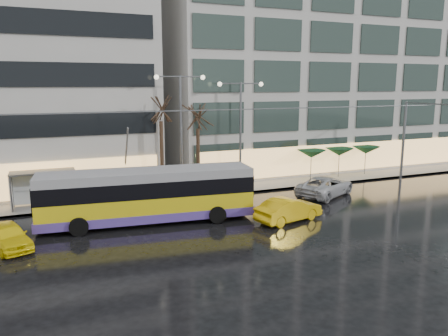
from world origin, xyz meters
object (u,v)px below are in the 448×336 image
trolleybus (148,197)px  taxi_a (9,236)px  bus_shelter (37,181)px  street_lamp_near (181,118)px

trolleybus → taxi_a: 7.95m
trolleybus → taxi_a: bearing=-168.8°
trolleybus → bus_shelter: trolleybus is taller
street_lamp_near → taxi_a: bearing=-147.1°
taxi_a → bus_shelter: bearing=60.0°
bus_shelter → taxi_a: bearing=-100.7°
street_lamp_near → taxi_a: street_lamp_near is taller
bus_shelter → street_lamp_near: 11.14m
bus_shelter → street_lamp_near: size_ratio=0.47×
trolleybus → street_lamp_near: 8.54m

